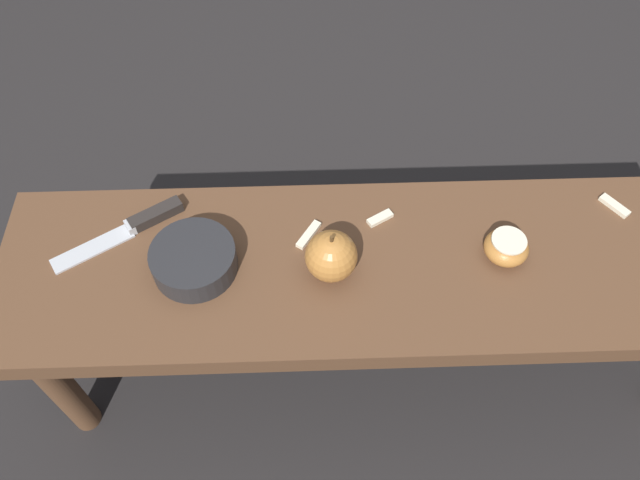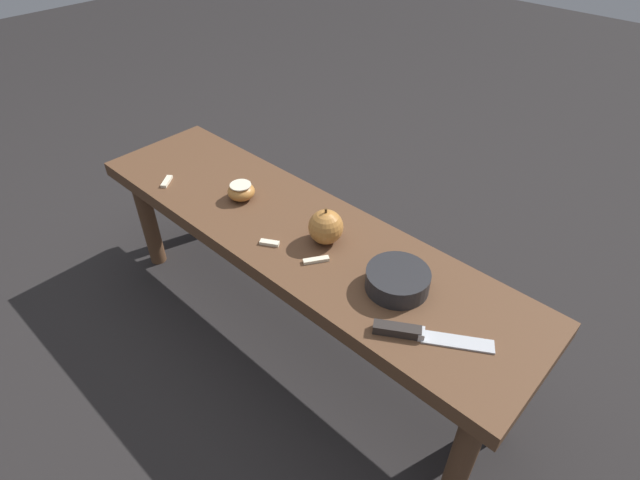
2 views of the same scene
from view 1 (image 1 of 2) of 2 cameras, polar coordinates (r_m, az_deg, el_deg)
ground_plane at (r=1.36m, az=4.54°, el=-10.88°), size 8.00×8.00×0.00m
wooden_bench at (r=1.07m, az=5.68°, el=-3.57°), size 1.27×0.34×0.38m
knife at (r=1.10m, az=-16.33°, el=1.39°), size 0.21×0.15×0.02m
apple_whole at (r=0.97m, az=1.03°, el=-1.48°), size 0.08×0.08×0.09m
apple_cut at (r=1.05m, az=16.67°, el=-0.64°), size 0.07×0.07×0.04m
apple_slice_near_knife at (r=1.07m, az=5.72°, el=2.01°), size 0.05×0.04×0.01m
apple_slice_center at (r=1.20m, az=25.33°, el=2.85°), size 0.05×0.05×0.01m
apple_slice_near_bowl at (r=1.04m, az=-1.05°, el=0.49°), size 0.04×0.06×0.01m
bowl at (r=1.02m, az=-11.45°, el=-1.61°), size 0.14×0.14×0.04m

